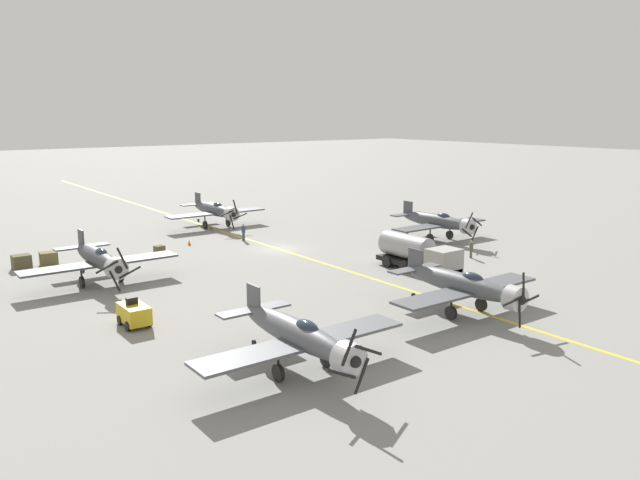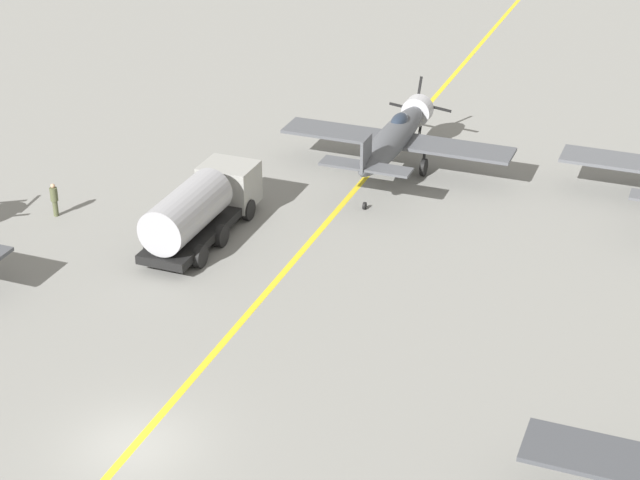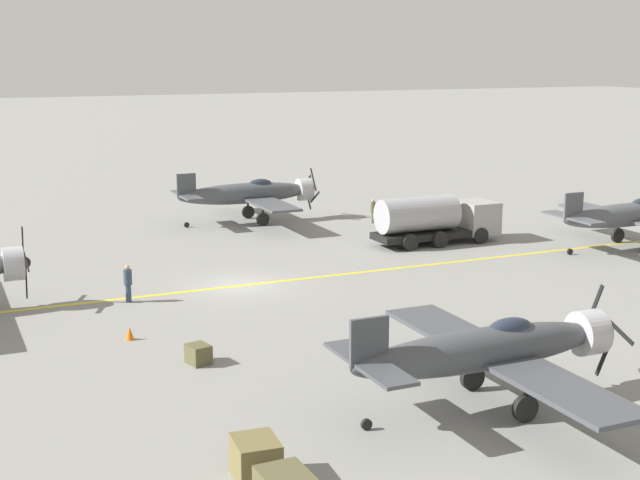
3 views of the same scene
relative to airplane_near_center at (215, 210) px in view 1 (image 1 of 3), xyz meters
The scene contains 15 objects.
ground_plane 14.92m from the airplane_near_center, 87.42° to the left, with size 400.00×400.00×0.00m, color gray.
taxiway_stripe 14.92m from the airplane_near_center, 87.42° to the left, with size 0.30×160.00×0.01m, color yellow.
airplane_near_center is the anchor object (origin of this frame).
airplane_far_center 39.21m from the airplane_near_center, 87.32° to the left, with size 12.00×9.98×3.80m.
airplane_mid_left 25.97m from the airplane_near_center, 125.93° to the left, with size 12.00×9.98×3.65m.
airplane_mid_right 25.53m from the airplane_near_center, 42.34° to the left, with size 12.00×9.98×3.70m.
airplane_far_right 43.57m from the airplane_near_center, 68.43° to the left, with size 12.00×9.98×3.66m.
fuel_tanker 29.44m from the airplane_near_center, 97.95° to the left, with size 2.68×8.00×2.98m.
tow_tractor 34.96m from the airplane_near_center, 54.51° to the left, with size 1.57×2.60×1.79m.
ground_crew_walking 30.90m from the airplane_near_center, 111.96° to the left, with size 0.36×0.36×1.66m.
ground_crew_inspecting 9.14m from the airplane_near_center, 81.67° to the left, with size 0.39×0.39×1.79m.
supply_crate_by_tanker 24.30m from the airplane_near_center, 20.08° to the left, with size 1.46×1.22×1.22m, color brown.
supply_crate_mid_lane 14.57m from the airplane_near_center, 41.38° to the left, with size 0.89×0.74×0.74m, color brown.
supply_crate_outboard 22.25m from the airplane_near_center, 22.07° to the left, with size 1.42×1.19×1.19m, color brown.
traffic_cone 10.61m from the airplane_near_center, 48.25° to the left, with size 0.36×0.36×0.55m, color orange.
Camera 1 is at (32.52, 50.73, 13.12)m, focal length 35.00 mm.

